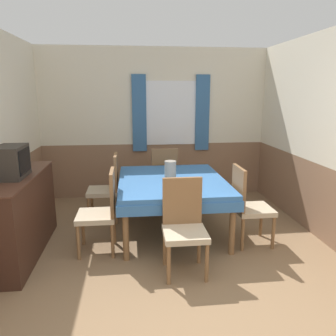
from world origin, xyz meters
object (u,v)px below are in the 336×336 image
(chair_left_far, at_px, (108,186))
(tv, at_px, (11,162))
(dining_table, at_px, (172,186))
(chair_right_near, at_px, (248,204))
(chair_left_near, at_px, (102,209))
(chair_head_window, at_px, (164,175))
(chair_head_near, at_px, (184,223))
(vase, at_px, (170,170))
(sideboard, at_px, (19,215))

(chair_left_far, distance_m, tv, 1.51)
(dining_table, relative_size, chair_right_near, 1.72)
(chair_left_near, height_order, chair_right_near, same)
(chair_head_window, height_order, chair_left_near, same)
(chair_head_near, distance_m, vase, 1.09)
(chair_head_window, relative_size, chair_left_far, 1.00)
(dining_table, relative_size, sideboard, 1.07)
(chair_head_near, xyz_separation_m, tv, (-1.82, 0.49, 0.59))
(chair_left_far, xyz_separation_m, sideboard, (-0.94, -0.95, -0.04))
(chair_head_window, height_order, tv, tv)
(dining_table, bearing_deg, vase, 124.38)
(dining_table, bearing_deg, chair_left_near, -150.70)
(chair_left_far, bearing_deg, chair_head_window, -59.01)
(tv, bearing_deg, chair_left_near, 2.12)
(vase, bearing_deg, chair_head_near, -89.09)
(chair_left_near, bearing_deg, chair_head_window, -30.13)
(chair_head_window, height_order, sideboard, chair_head_window)
(chair_left_far, bearing_deg, sideboard, 135.16)
(chair_left_near, bearing_deg, chair_left_far, 0.00)
(tv, bearing_deg, chair_head_near, -15.12)
(chair_left_near, relative_size, vase, 4.13)
(chair_left_far, bearing_deg, chair_left_near, -180.00)
(chair_right_near, relative_size, vase, 4.13)
(dining_table, xyz_separation_m, chair_head_near, (-0.00, -1.02, -0.11))
(chair_right_near, bearing_deg, vase, -120.02)
(chair_head_near, relative_size, sideboard, 0.62)
(sideboard, bearing_deg, chair_right_near, -0.74)
(chair_left_far, height_order, sideboard, chair_left_far)
(chair_head_window, distance_m, chair_head_near, 2.04)
(dining_table, relative_size, chair_left_near, 1.72)
(chair_head_near, xyz_separation_m, sideboard, (-1.82, 0.56, -0.04))
(sideboard, relative_size, tv, 3.56)
(sideboard, bearing_deg, chair_head_window, 39.03)
(chair_head_near, distance_m, chair_left_far, 1.75)
(chair_head_window, distance_m, chair_right_near, 1.75)
(chair_left_near, bearing_deg, dining_table, -60.70)
(chair_head_window, distance_m, chair_left_near, 1.75)
(chair_head_near, bearing_deg, chair_left_near, -30.99)
(chair_head_window, bearing_deg, chair_left_far, -149.01)
(sideboard, bearing_deg, dining_table, 14.09)
(chair_left_near, distance_m, chair_right_near, 1.75)
(sideboard, bearing_deg, chair_left_near, -2.12)
(chair_head_window, distance_m, sideboard, 2.34)
(chair_head_window, height_order, chair_left_far, same)
(chair_right_near, height_order, sideboard, chair_right_near)
(chair_left_far, distance_m, sideboard, 1.34)
(chair_head_window, relative_size, chair_right_near, 1.00)
(chair_left_far, height_order, chair_right_near, same)
(dining_table, xyz_separation_m, chair_right_near, (0.88, -0.49, -0.11))
(chair_head_window, bearing_deg, vase, -90.95)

